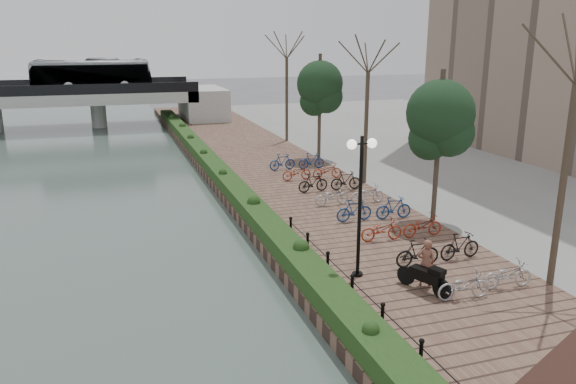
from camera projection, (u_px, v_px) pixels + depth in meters
name	position (u px, v px, depth m)	size (l,w,h in m)	color
ground	(349.00, 373.00, 14.21)	(220.00, 220.00, 0.00)	#59595B
promenade	(287.00, 186.00, 31.39)	(8.00, 75.00, 0.50)	brown
inland_pavement	(523.00, 166.00, 36.16)	(24.00, 75.00, 0.50)	gray
hedge	(218.00, 171.00, 32.53)	(1.10, 56.00, 0.60)	#133412
chain_fence	(366.00, 301.00, 16.24)	(0.10, 14.10, 0.70)	black
lamppost	(361.00, 176.00, 17.98)	(1.02, 0.32, 4.74)	black
motorcycle	(424.00, 276.00, 17.56)	(0.52, 1.68, 1.05)	black
pedestrian	(426.00, 263.00, 17.91)	(0.57, 0.38, 1.57)	brown
bicycle_parking	(362.00, 202.00, 25.68)	(2.40, 19.89, 1.00)	#AFB0B4
street_trees	(396.00, 135.00, 27.26)	(3.20, 37.12, 6.80)	#3D3024
bridge	(13.00, 94.00, 50.68)	(36.00, 10.77, 6.50)	#A8A8A3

